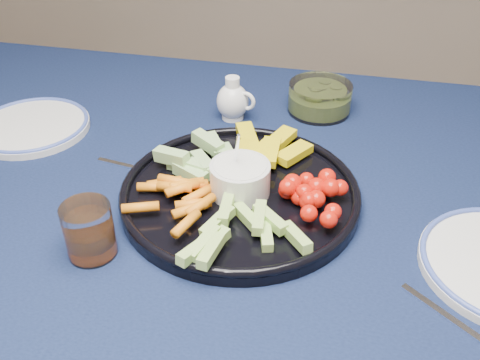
% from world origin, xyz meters
% --- Properties ---
extents(dining_table, '(1.67, 1.07, 0.75)m').
position_xyz_m(dining_table, '(0.00, 0.00, 0.66)').
color(dining_table, '#50321A').
rests_on(dining_table, ground).
extents(crudite_platter, '(0.39, 0.39, 0.12)m').
position_xyz_m(crudite_platter, '(0.07, -0.00, 0.77)').
color(crudite_platter, black).
rests_on(crudite_platter, dining_table).
extents(creamer_pitcher, '(0.08, 0.06, 0.09)m').
position_xyz_m(creamer_pitcher, '(0.00, 0.26, 0.79)').
color(creamer_pitcher, white).
rests_on(creamer_pitcher, dining_table).
extents(pickle_bowl, '(0.13, 0.13, 0.06)m').
position_xyz_m(pickle_bowl, '(0.17, 0.33, 0.77)').
color(pickle_bowl, silver).
rests_on(pickle_bowl, dining_table).
extents(juice_tumbler, '(0.07, 0.07, 0.08)m').
position_xyz_m(juice_tumbler, '(-0.11, -0.17, 0.78)').
color(juice_tumbler, silver).
rests_on(juice_tumbler, dining_table).
extents(fork_left, '(0.15, 0.04, 0.00)m').
position_xyz_m(fork_left, '(-0.11, 0.04, 0.75)').
color(fork_left, white).
rests_on(fork_left, dining_table).
extents(fork_right, '(0.13, 0.11, 0.00)m').
position_xyz_m(fork_right, '(0.40, -0.20, 0.75)').
color(fork_right, white).
rests_on(fork_right, dining_table).
extents(side_plate_extra, '(0.22, 0.22, 0.02)m').
position_xyz_m(side_plate_extra, '(-0.38, 0.13, 0.76)').
color(side_plate_extra, silver).
rests_on(side_plate_extra, dining_table).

